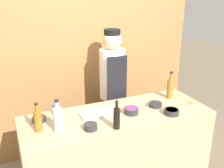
{
  "coord_description": "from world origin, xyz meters",
  "views": [
    {
      "loc": [
        -1.0,
        -2.16,
        2.14
      ],
      "look_at": [
        0.0,
        0.14,
        1.21
      ],
      "focal_mm": 42.0,
      "sensor_mm": 36.0,
      "label": 1
    }
  ],
  "objects_px": {
    "bottle_vinegar": "(170,88)",
    "cup_blue": "(56,109)",
    "cutting_board": "(99,113)",
    "bottle_amber": "(38,120)",
    "bottle_soy": "(117,118)",
    "sauce_bowl_orange": "(91,126)",
    "chef_center": "(112,90)",
    "sauce_bowl_brown": "(171,111)",
    "bottle_clear": "(58,119)",
    "sauce_bowl_red": "(39,119)",
    "sauce_bowl_purple": "(131,111)",
    "sauce_bowl_white": "(155,104)",
    "wooden_spoon": "(187,103)"
  },
  "relations": [
    {
      "from": "bottle_vinegar",
      "to": "cup_blue",
      "type": "height_order",
      "value": "bottle_vinegar"
    },
    {
      "from": "cutting_board",
      "to": "bottle_amber",
      "type": "height_order",
      "value": "bottle_amber"
    },
    {
      "from": "bottle_soy",
      "to": "cup_blue",
      "type": "bearing_deg",
      "value": 130.45
    },
    {
      "from": "cutting_board",
      "to": "cup_blue",
      "type": "relative_size",
      "value": 3.56
    },
    {
      "from": "sauce_bowl_orange",
      "to": "bottle_amber",
      "type": "height_order",
      "value": "bottle_amber"
    },
    {
      "from": "bottle_soy",
      "to": "chef_center",
      "type": "bearing_deg",
      "value": 68.89
    },
    {
      "from": "sauce_bowl_brown",
      "to": "bottle_clear",
      "type": "xyz_separation_m",
      "value": [
        -1.12,
        0.13,
        0.09
      ]
    },
    {
      "from": "sauce_bowl_orange",
      "to": "bottle_vinegar",
      "type": "distance_m",
      "value": 1.13
    },
    {
      "from": "sauce_bowl_red",
      "to": "sauce_bowl_purple",
      "type": "xyz_separation_m",
      "value": [
        0.89,
        -0.21,
        0.01
      ]
    },
    {
      "from": "sauce_bowl_red",
      "to": "sauce_bowl_brown",
      "type": "height_order",
      "value": "sauce_bowl_brown"
    },
    {
      "from": "bottle_soy",
      "to": "chef_center",
      "type": "relative_size",
      "value": 0.16
    },
    {
      "from": "bottle_clear",
      "to": "cup_blue",
      "type": "distance_m",
      "value": 0.35
    },
    {
      "from": "bottle_clear",
      "to": "sauce_bowl_purple",
      "type": "bearing_deg",
      "value": 3.11
    },
    {
      "from": "sauce_bowl_purple",
      "to": "chef_center",
      "type": "xyz_separation_m",
      "value": [
        0.07,
        0.65,
        -0.02
      ]
    },
    {
      "from": "bottle_clear",
      "to": "bottle_vinegar",
      "type": "bearing_deg",
      "value": 9.27
    },
    {
      "from": "sauce_bowl_brown",
      "to": "cutting_board",
      "type": "height_order",
      "value": "sauce_bowl_brown"
    },
    {
      "from": "sauce_bowl_orange",
      "to": "cup_blue",
      "type": "bearing_deg",
      "value": 115.78
    },
    {
      "from": "sauce_bowl_purple",
      "to": "chef_center",
      "type": "distance_m",
      "value": 0.66
    },
    {
      "from": "sauce_bowl_white",
      "to": "bottle_amber",
      "type": "height_order",
      "value": "bottle_amber"
    },
    {
      "from": "sauce_bowl_white",
      "to": "cup_blue",
      "type": "height_order",
      "value": "cup_blue"
    },
    {
      "from": "sauce_bowl_white",
      "to": "bottle_amber",
      "type": "relative_size",
      "value": 0.53
    },
    {
      "from": "sauce_bowl_red",
      "to": "bottle_amber",
      "type": "distance_m",
      "value": 0.2
    },
    {
      "from": "sauce_bowl_orange",
      "to": "wooden_spoon",
      "type": "distance_m",
      "value": 1.15
    },
    {
      "from": "sauce_bowl_brown",
      "to": "bottle_vinegar",
      "type": "relative_size",
      "value": 0.48
    },
    {
      "from": "bottle_soy",
      "to": "bottle_vinegar",
      "type": "relative_size",
      "value": 0.86
    },
    {
      "from": "sauce_bowl_white",
      "to": "cutting_board",
      "type": "bearing_deg",
      "value": 173.65
    },
    {
      "from": "bottle_vinegar",
      "to": "sauce_bowl_orange",
      "type": "bearing_deg",
      "value": -163.62
    },
    {
      "from": "sauce_bowl_purple",
      "to": "cutting_board",
      "type": "xyz_separation_m",
      "value": [
        -0.31,
        0.12,
        -0.02
      ]
    },
    {
      "from": "cutting_board",
      "to": "sauce_bowl_red",
      "type": "bearing_deg",
      "value": 170.89
    },
    {
      "from": "bottle_amber",
      "to": "sauce_bowl_white",
      "type": "bearing_deg",
      "value": 1.01
    },
    {
      "from": "sauce_bowl_brown",
      "to": "bottle_amber",
      "type": "relative_size",
      "value": 0.57
    },
    {
      "from": "sauce_bowl_white",
      "to": "cutting_board",
      "type": "relative_size",
      "value": 0.38
    },
    {
      "from": "sauce_bowl_red",
      "to": "cup_blue",
      "type": "height_order",
      "value": "cup_blue"
    },
    {
      "from": "cup_blue",
      "to": "wooden_spoon",
      "type": "height_order",
      "value": "cup_blue"
    },
    {
      "from": "sauce_bowl_brown",
      "to": "bottle_clear",
      "type": "height_order",
      "value": "bottle_clear"
    },
    {
      "from": "wooden_spoon",
      "to": "sauce_bowl_white",
      "type": "bearing_deg",
      "value": 164.31
    },
    {
      "from": "sauce_bowl_brown",
      "to": "cup_blue",
      "type": "distance_m",
      "value": 1.17
    },
    {
      "from": "sauce_bowl_orange",
      "to": "sauce_bowl_white",
      "type": "xyz_separation_m",
      "value": [
        0.8,
        0.19,
        -0.01
      ]
    },
    {
      "from": "sauce_bowl_purple",
      "to": "bottle_amber",
      "type": "height_order",
      "value": "bottle_amber"
    },
    {
      "from": "sauce_bowl_purple",
      "to": "sauce_bowl_white",
      "type": "xyz_separation_m",
      "value": [
        0.32,
        0.05,
        -0.01
      ]
    },
    {
      "from": "bottle_amber",
      "to": "bottle_vinegar",
      "type": "height_order",
      "value": "bottle_vinegar"
    },
    {
      "from": "sauce_bowl_red",
      "to": "sauce_bowl_purple",
      "type": "relative_size",
      "value": 0.9
    },
    {
      "from": "bottle_clear",
      "to": "bottle_soy",
      "type": "height_order",
      "value": "bottle_clear"
    },
    {
      "from": "sauce_bowl_orange",
      "to": "cutting_board",
      "type": "bearing_deg",
      "value": 56.08
    },
    {
      "from": "bottle_vinegar",
      "to": "chef_center",
      "type": "bearing_deg",
      "value": 137.67
    },
    {
      "from": "sauce_bowl_purple",
      "to": "wooden_spoon",
      "type": "xyz_separation_m",
      "value": [
        0.67,
        -0.05,
        -0.02
      ]
    },
    {
      "from": "cutting_board",
      "to": "chef_center",
      "type": "relative_size",
      "value": 0.22
    },
    {
      "from": "sauce_bowl_purple",
      "to": "bottle_soy",
      "type": "xyz_separation_m",
      "value": [
        -0.26,
        -0.21,
        0.07
      ]
    },
    {
      "from": "sauce_bowl_red",
      "to": "bottle_vinegar",
      "type": "height_order",
      "value": "bottle_vinegar"
    },
    {
      "from": "sauce_bowl_red",
      "to": "sauce_bowl_orange",
      "type": "xyz_separation_m",
      "value": [
        0.4,
        -0.35,
        0.01
      ]
    }
  ]
}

